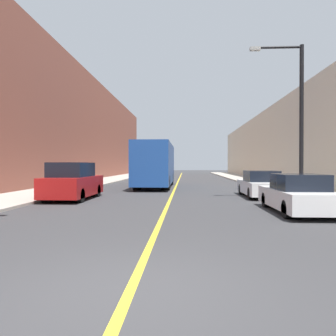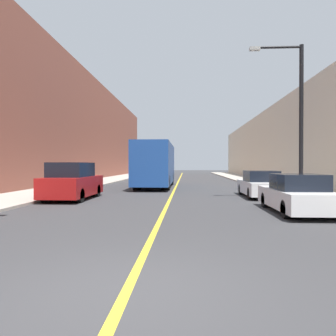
# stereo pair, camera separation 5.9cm
# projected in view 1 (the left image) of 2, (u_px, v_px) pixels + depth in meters

# --- Properties ---
(ground_plane) EXTENTS (200.00, 200.00, 0.00)m
(ground_plane) POSITION_uv_depth(u_px,v_px,m) (130.00, 292.00, 4.60)
(ground_plane) COLOR #38383A
(sidewalk_left) EXTENTS (3.73, 72.00, 0.12)m
(sidewalk_left) POSITION_uv_depth(u_px,v_px,m) (104.00, 181.00, 34.98)
(sidewalk_left) COLOR #B2AA9E
(sidewalk_left) RESTS_ON ground
(sidewalk_right) EXTENTS (3.73, 72.00, 0.12)m
(sidewalk_right) POSITION_uv_depth(u_px,v_px,m) (254.00, 181.00, 34.13)
(sidewalk_right) COLOR #B2AA9E
(sidewalk_right) RESTS_ON ground
(building_row_left) EXTENTS (4.00, 72.00, 11.96)m
(building_row_left) POSITION_uv_depth(u_px,v_px,m) (68.00, 126.00, 35.12)
(building_row_left) COLOR brown
(building_row_left) RESTS_ON ground
(building_row_right) EXTENTS (4.00, 72.00, 8.03)m
(building_row_right) POSITION_uv_depth(u_px,v_px,m) (292.00, 143.00, 33.89)
(building_row_right) COLOR beige
(building_row_right) RESTS_ON ground
(road_center_line) EXTENTS (0.16, 72.00, 0.01)m
(road_center_line) POSITION_uv_depth(u_px,v_px,m) (178.00, 181.00, 34.56)
(road_center_line) COLOR gold
(road_center_line) RESTS_ON ground
(bus) EXTENTS (2.56, 10.14, 3.40)m
(bus) POSITION_uv_depth(u_px,v_px,m) (156.00, 164.00, 25.93)
(bus) COLOR #1E4793
(bus) RESTS_ON ground
(parked_suv_left) EXTENTS (1.93, 4.67, 1.90)m
(parked_suv_left) POSITION_uv_depth(u_px,v_px,m) (73.00, 182.00, 16.76)
(parked_suv_left) COLOR maroon
(parked_suv_left) RESTS_ON ground
(car_right_near) EXTENTS (1.81, 4.62, 1.44)m
(car_right_near) POSITION_uv_depth(u_px,v_px,m) (297.00, 195.00, 12.15)
(car_right_near) COLOR silver
(car_right_near) RESTS_ON ground
(car_right_mid) EXTENTS (1.83, 4.60, 1.45)m
(car_right_mid) POSITION_uv_depth(u_px,v_px,m) (260.00, 185.00, 18.07)
(car_right_mid) COLOR silver
(car_right_mid) RESTS_ON ground
(street_lamp_right) EXTENTS (2.58, 0.24, 7.45)m
(street_lamp_right) POSITION_uv_depth(u_px,v_px,m) (297.00, 111.00, 15.82)
(street_lamp_right) COLOR black
(street_lamp_right) RESTS_ON sidewalk_right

